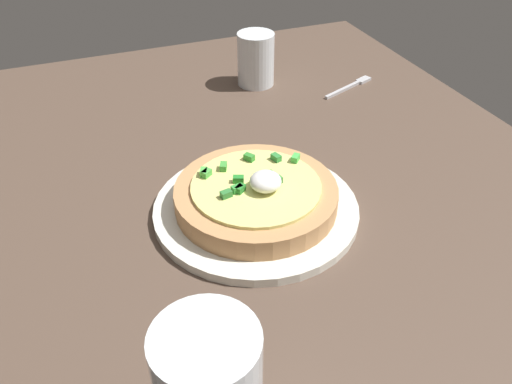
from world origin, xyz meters
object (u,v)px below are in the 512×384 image
object	(u,v)px
plate	(256,209)
pizza	(256,195)
fork	(352,86)
cup_near	(256,62)

from	to	relation	value
plate	pizza	bearing A→B (deg)	49.62
plate	fork	distance (cm)	39.02
plate	cup_near	distance (cm)	36.74
cup_near	fork	size ratio (longest dim) A/B	0.81
pizza	fork	distance (cm)	39.09
pizza	cup_near	size ratio (longest dim) A/B	2.16
plate	pizza	world-z (taller)	pizza
pizza	fork	xyz separation A→B (cm)	(-26.46, 28.67, -2.45)
plate	fork	size ratio (longest dim) A/B	2.23
plate	cup_near	xyz separation A→B (cm)	(-34.00, 13.47, 3.55)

